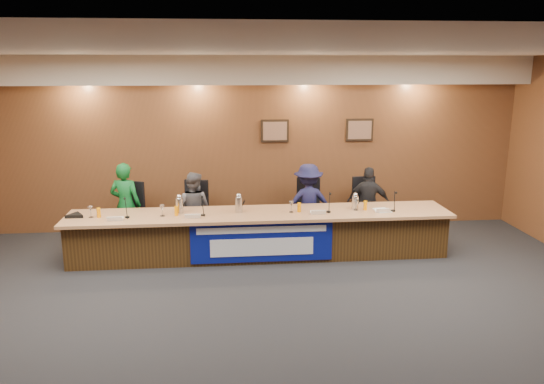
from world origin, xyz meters
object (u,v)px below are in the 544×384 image
Objects in this scene: panelist_b at (193,209)px; panelist_d at (368,203)px; office_chair_c at (307,213)px; office_chair_d at (367,211)px; dais_body at (260,235)px; panelist_c at (308,203)px; carafe_right at (355,203)px; carafe_mid at (239,205)px; panelist_a at (126,205)px; banner at (262,242)px; speakerphone at (75,215)px; carafe_left at (179,206)px; office_chair_a at (128,218)px; office_chair_b at (194,216)px.

panelist_b is 0.98× the size of panelist_d.
office_chair_c is 1.00× the size of office_chair_d.
dais_body is at bearing -161.65° from office_chair_d.
carafe_right is (0.66, -0.69, 0.17)m from panelist_c.
carafe_mid is at bearing -179.56° from carafe_right.
panelist_b is 2.00m from office_chair_c.
panelist_c is (3.13, 0.00, -0.04)m from panelist_a.
carafe_mid reaches higher than banner.
office_chair_c is (-0.00, 0.10, -0.21)m from panelist_c.
speakerphone is (-4.85, -0.73, 0.12)m from panelist_d.
office_chair_a is at bearing 141.69° from carafe_left.
panelist_c is at bearing 133.82° from carafe_right.
office_chair_a is (-1.14, 0.10, -0.16)m from panelist_b.
panelist_a reaches higher than carafe_right.
office_chair_d is 2.48m from carafe_mid.
carafe_left is at bearing -15.47° from office_chair_a.
dais_body is 2.90m from speakerphone.
panelist_b reaches higher than carafe_right.
carafe_left reaches higher than carafe_right.
office_chair_c and office_chair_d have the same top height.
carafe_left is (-1.28, 0.04, 0.52)m from dais_body.
office_chair_a is at bearing 157.04° from carafe_mid.
office_chair_d is 4.93m from speakerphone.
panelist_d reaches higher than dais_body.
dais_body is 27.70× the size of carafe_right.
office_chair_c is 3.87m from speakerphone.
office_chair_a is at bearing 160.39° from dais_body.
office_chair_a is (0.00, 0.10, -0.25)m from panelist_a.
dais_body is 1.64m from carafe_right.
carafe_right reaches higher than office_chair_d.
office_chair_b is at bearing 176.50° from office_chair_d.
panelist_a is 3.85m from carafe_right.
panelist_d is at bearing 8.78° from office_chair_c.
panelist_b is 3.07m from panelist_d.
panelist_b is at bearing 137.19° from carafe_mid.
panelist_b is 5.07× the size of carafe_mid.
carafe_left is (-3.26, -0.75, 0.39)m from office_chair_d.
office_chair_a is at bearing 168.25° from carafe_right.
office_chair_c is (0.90, 1.21, 0.10)m from banner.
office_chair_a is at bearing 16.49° from panelist_d.
panelist_d is 3.08m from office_chair_b.
office_chair_d is 3.37m from carafe_left.
panelist_a is at bearing 17.85° from panelist_d.
carafe_left reaches higher than office_chair_c.
panelist_d is 2.72× the size of office_chair_a.
office_chair_b is 1.98m from speakerphone.
office_chair_c is at bearing -155.96° from panelist_b.
office_chair_d is at bearing 13.03° from carafe_left.
speakerphone is (-1.77, -0.73, 0.14)m from panelist_b.
carafe_left is at bearing 177.02° from carafe_mid.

